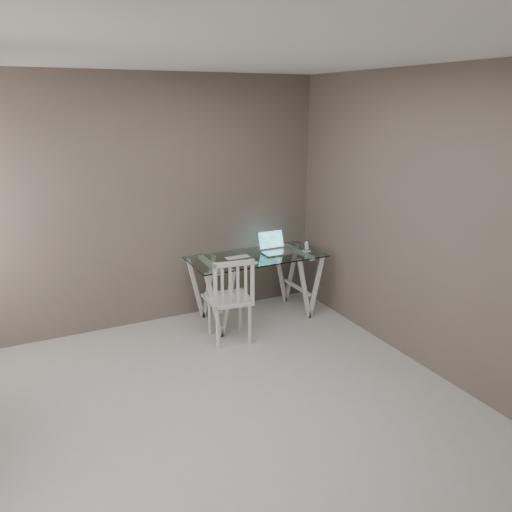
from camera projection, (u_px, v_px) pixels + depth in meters
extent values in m
plane|color=#AFADA8|center=(234.00, 429.00, 3.81)|extent=(4.50, 4.50, 0.00)
cube|color=white|center=(229.00, 49.00, 3.01)|extent=(4.00, 4.50, 0.02)
cube|color=#61544C|center=(147.00, 204.00, 5.34)|extent=(4.00, 0.02, 2.70)
cube|color=#61544C|center=(446.00, 230.00, 4.26)|extent=(0.02, 4.50, 2.70)
cube|color=silver|center=(256.00, 257.00, 5.58)|extent=(1.50, 0.70, 0.01)
cube|color=silver|center=(211.00, 296.00, 5.46)|extent=(0.24, 0.62, 0.72)
cube|color=silver|center=(298.00, 281.00, 5.92)|extent=(0.24, 0.62, 0.72)
cube|color=silver|center=(229.00, 299.00, 5.15)|extent=(0.47, 0.47, 0.04)
cylinder|color=silver|center=(218.00, 329.00, 5.01)|extent=(0.04, 0.04, 0.43)
cylinder|color=silver|center=(250.00, 324.00, 5.11)|extent=(0.04, 0.04, 0.43)
cylinder|color=silver|center=(210.00, 315.00, 5.32)|extent=(0.04, 0.04, 0.43)
cylinder|color=silver|center=(240.00, 311.00, 5.42)|extent=(0.04, 0.04, 0.43)
cube|color=silver|center=(234.00, 284.00, 4.90)|extent=(0.42, 0.09, 0.47)
cube|color=silver|center=(277.00, 252.00, 5.69)|extent=(0.34, 0.23, 0.01)
cube|color=#19D899|center=(271.00, 240.00, 5.79)|extent=(0.34, 0.08, 0.22)
cube|color=silver|center=(237.00, 257.00, 5.52)|extent=(0.29, 0.12, 0.01)
ellipsoid|color=silver|center=(254.00, 263.00, 5.27)|extent=(0.11, 0.07, 0.04)
cube|color=white|center=(307.00, 251.00, 5.75)|extent=(0.07, 0.07, 0.02)
cube|color=black|center=(306.00, 245.00, 5.74)|extent=(0.06, 0.03, 0.11)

